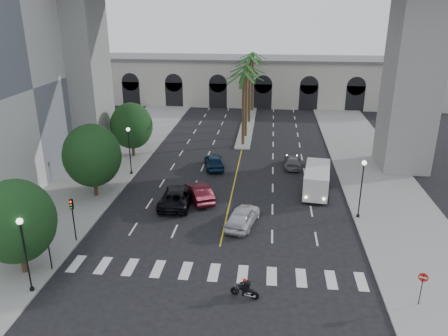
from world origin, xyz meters
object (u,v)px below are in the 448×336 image
at_px(traffic_signal_near, 47,239).
at_px(car_b, 199,192).
at_px(lamp_post_left_near, 25,249).
at_px(motorcycle_rider, 246,289).
at_px(lamp_post_left_far, 129,147).
at_px(do_not_enter_sign, 422,283).
at_px(pedestrian_a, 44,209).
at_px(car_a, 243,216).
at_px(car_e, 214,161).
at_px(lamp_post_right, 362,184).
at_px(pedestrian_b, 25,205).
at_px(car_d, 293,161).
at_px(traffic_signal_far, 73,213).
at_px(cargo_van, 317,180).
at_px(car_c, 177,197).

height_order(traffic_signal_near, car_b, traffic_signal_near).
height_order(lamp_post_left_near, motorcycle_rider, lamp_post_left_near).
height_order(lamp_post_left_far, do_not_enter_sign, lamp_post_left_far).
bearing_deg(pedestrian_a, lamp_post_left_near, -67.30).
bearing_deg(lamp_post_left_far, car_a, -38.73).
distance_m(car_a, car_e, 14.09).
height_order(lamp_post_right, pedestrian_b, lamp_post_right).
distance_m(traffic_signal_near, car_d, 28.95).
xyz_separation_m(lamp_post_left_far, lamp_post_right, (22.80, -8.00, 0.00)).
xyz_separation_m(car_a, pedestrian_a, (-16.93, -1.09, 0.27)).
xyz_separation_m(traffic_signal_far, cargo_van, (19.53, 11.54, -1.04)).
relative_size(car_c, car_d, 1.29).
xyz_separation_m(cargo_van, pedestrian_b, (-25.73, -7.78, -0.41)).
xyz_separation_m(lamp_post_left_far, traffic_signal_near, (0.10, -18.50, -0.71)).
xyz_separation_m(lamp_post_left_far, pedestrian_a, (-4.03, -11.43, -2.11)).
bearing_deg(car_c, lamp_post_left_far, -46.78).
height_order(lamp_post_right, traffic_signal_near, lamp_post_right).
height_order(lamp_post_left_far, car_c, lamp_post_left_far).
bearing_deg(car_e, car_c, 64.55).
bearing_deg(traffic_signal_near, lamp_post_right, 24.82).
bearing_deg(car_d, lamp_post_right, 112.75).
height_order(car_a, car_e, car_a).
xyz_separation_m(car_a, pedestrian_b, (-19.01, -0.39, 0.22)).
relative_size(car_e, cargo_van, 0.76).
height_order(traffic_signal_far, pedestrian_b, traffic_signal_far).
bearing_deg(pedestrian_a, do_not_enter_sign, -16.45).
height_order(lamp_post_left_far, cargo_van, lamp_post_left_far).
bearing_deg(pedestrian_b, pedestrian_a, 7.64).
xyz_separation_m(traffic_signal_near, pedestrian_b, (-6.21, 7.76, -1.45)).
bearing_deg(lamp_post_right, traffic_signal_near, -155.18).
distance_m(lamp_post_right, pedestrian_a, 27.13).
xyz_separation_m(car_e, pedestrian_b, (-14.84, -13.85, 0.23)).
relative_size(traffic_signal_far, car_d, 0.80).
distance_m(lamp_post_right, do_not_enter_sign, 11.96).
distance_m(car_b, cargo_van, 11.53).
distance_m(lamp_post_left_near, pedestrian_b, 12.14).
bearing_deg(car_b, motorcycle_rider, 85.88).
relative_size(lamp_post_right, do_not_enter_sign, 2.23).
xyz_separation_m(lamp_post_left_near, car_d, (17.62, 25.48, -2.56)).
relative_size(motorcycle_rider, car_a, 0.38).
bearing_deg(lamp_post_left_near, car_a, 39.55).
relative_size(motorcycle_rider, car_b, 0.38).
distance_m(car_d, do_not_enter_sign, 25.19).
bearing_deg(lamp_post_right, car_a, -166.67).
bearing_deg(motorcycle_rider, car_d, 95.70).
distance_m(traffic_signal_near, do_not_enter_sign, 24.34).
distance_m(car_b, car_d, 13.73).
distance_m(car_c, do_not_enter_sign, 21.96).
height_order(lamp_post_right, motorcycle_rider, lamp_post_right).
height_order(traffic_signal_far, pedestrian_a, traffic_signal_far).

